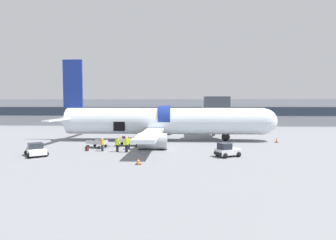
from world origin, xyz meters
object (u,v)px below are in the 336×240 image
baggage_tug_lead (227,151)px  baggage_tug_mid (36,150)px  ground_crew_loader_b (102,144)px  ground_crew_driver (117,144)px  ground_crew_loader_a (129,143)px  suitcase_on_tarmac_upright (87,149)px  baggage_cart_loading (98,144)px  airplane (162,121)px  baggage_cart_queued (130,141)px  ground_crew_supervisor (126,144)px

baggage_tug_lead → baggage_tug_mid: bearing=-179.0°
ground_crew_loader_b → ground_crew_driver: bearing=-12.0°
ground_crew_loader_a → suitcase_on_tarmac_upright: size_ratio=2.36×
baggage_tug_lead → baggage_cart_loading: bearing=162.0°
airplane → baggage_tug_lead: airplane is taller
ground_crew_loader_a → ground_crew_loader_b: bearing=-153.8°
ground_crew_loader_b → ground_crew_driver: ground_crew_driver is taller
airplane → baggage_cart_queued: (-3.92, -5.54, -2.34)m
baggage_cart_queued → suitcase_on_tarmac_upright: (-4.34, -4.23, -0.32)m
baggage_tug_mid → baggage_cart_queued: baggage_tug_mid is taller
baggage_cart_queued → airplane: bearing=54.7°
baggage_tug_mid → baggage_cart_loading: 7.38m
baggage_cart_queued → suitcase_on_tarmac_upright: 6.08m
ground_crew_loader_b → ground_crew_driver: 1.94m
ground_crew_loader_a → ground_crew_loader_b: size_ratio=0.98×
baggage_cart_loading → suitcase_on_tarmac_upright: (-0.51, -2.39, -0.26)m
baggage_tug_lead → baggage_cart_queued: baggage_tug_lead is taller
baggage_cart_loading → airplane: bearing=43.6°
ground_crew_supervisor → suitcase_on_tarmac_upright: size_ratio=2.70×
ground_crew_supervisor → suitcase_on_tarmac_upright: bearing=173.1°
baggage_cart_loading → suitcase_on_tarmac_upright: 2.46m
baggage_cart_loading → ground_crew_supervisor: bearing=-34.3°
baggage_cart_loading → ground_crew_loader_a: 4.35m
baggage_tug_mid → baggage_tug_lead: bearing=1.0°
airplane → baggage_tug_mid: bearing=-134.9°
baggage_tug_mid → ground_crew_supervisor: 9.69m
ground_crew_loader_a → baggage_tug_lead: bearing=-19.9°
baggage_tug_lead → ground_crew_loader_b: size_ratio=1.83×
ground_crew_loader_b → ground_crew_driver: (1.90, -0.40, 0.05)m
ground_crew_loader_b → ground_crew_supervisor: size_ratio=0.89×
baggage_cart_loading → ground_crew_supervisor: 5.30m
baggage_tug_lead → ground_crew_loader_a: (-11.32, 4.09, 0.21)m
airplane → baggage_cart_loading: 10.97m
suitcase_on_tarmac_upright → baggage_tug_mid: bearing=-146.0°
baggage_tug_lead → ground_crew_driver: 12.52m
ground_crew_loader_a → ground_crew_supervisor: (0.13, -2.02, 0.12)m
airplane → ground_crew_loader_b: size_ratio=21.21×
baggage_cart_queued → ground_crew_loader_a: ground_crew_loader_a is taller
ground_crew_supervisor → baggage_tug_mid: bearing=-165.4°
ground_crew_driver → ground_crew_loader_a: bearing=61.5°
baggage_tug_mid → ground_crew_loader_b: ground_crew_loader_b is taller
airplane → baggage_tug_lead: bearing=-57.9°
ground_crew_loader_a → ground_crew_supervisor: ground_crew_supervisor is taller
ground_crew_driver → baggage_tug_lead: bearing=-10.5°
baggage_tug_lead → ground_crew_loader_b: 14.45m
baggage_tug_lead → suitcase_on_tarmac_upright: baggage_tug_lead is taller
baggage_tug_lead → ground_crew_loader_b: ground_crew_loader_b is taller
airplane → ground_crew_loader_a: size_ratio=21.63×
airplane → ground_crew_loader_b: bearing=-123.3°
airplane → ground_crew_driver: airplane is taller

